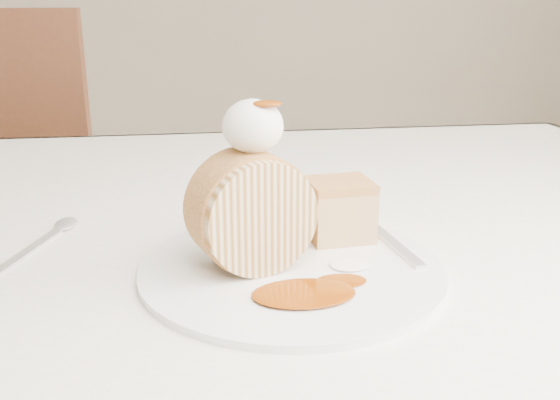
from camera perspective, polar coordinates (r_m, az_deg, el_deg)
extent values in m
cube|color=white|center=(0.79, -5.26, -1.99)|extent=(1.40, 0.90, 0.04)
cube|color=white|center=(1.25, -6.15, -0.17)|extent=(1.40, 0.01, 0.28)
cylinder|color=brown|center=(1.44, 20.24, -9.70)|extent=(0.06, 0.06, 0.71)
cube|color=brown|center=(1.83, -22.13, -0.05)|extent=(0.48, 0.48, 0.04)
cylinder|color=brown|center=(2.04, -14.46, -4.75)|extent=(0.04, 0.04, 0.45)
cylinder|color=brown|center=(1.69, -16.53, -9.93)|extent=(0.04, 0.04, 0.45)
cylinder|color=white|center=(0.60, 1.09, -6.27)|extent=(0.32, 0.32, 0.01)
cylinder|color=beige|center=(0.57, -2.60, -1.13)|extent=(0.12, 0.09, 0.11)
cube|color=tan|center=(0.65, 5.43, -1.22)|extent=(0.07, 0.06, 0.05)
ellipsoid|color=white|center=(0.56, -2.49, 6.76)|extent=(0.06, 0.06, 0.05)
ellipsoid|color=#7C3205|center=(0.55, -1.21, 9.42)|extent=(0.03, 0.02, 0.01)
cube|color=silver|center=(0.65, 10.31, -3.92)|extent=(0.05, 0.17, 0.00)
cube|color=silver|center=(0.69, -22.02, -4.37)|extent=(0.07, 0.15, 0.00)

